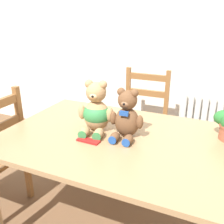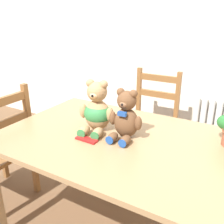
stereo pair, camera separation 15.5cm
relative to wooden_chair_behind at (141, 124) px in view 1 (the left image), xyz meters
name	(u,v)px [view 1 (the left image)]	position (x,y,z in m)	size (l,w,h in m)	color
wall_back	(177,33)	(0.17, 0.53, 0.83)	(8.00, 0.04, 2.60)	silver
radiator	(206,131)	(0.58, 0.46, -0.16)	(0.59, 0.10, 0.68)	white
dining_table	(127,151)	(0.17, -0.87, 0.20)	(1.57, 0.99, 0.76)	#9E7A51
wooden_chair_behind	(141,124)	(0.00, 0.00, 0.00)	(0.44, 0.46, 0.99)	brown
teddy_bear_left	(96,111)	(-0.05, -0.84, 0.42)	(0.24, 0.26, 0.34)	tan
teddy_bear_right	(127,117)	(0.16, -0.85, 0.42)	(0.21, 0.21, 0.31)	brown
chocolate_bar	(88,141)	(-0.02, -1.00, 0.29)	(0.14, 0.05, 0.01)	red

